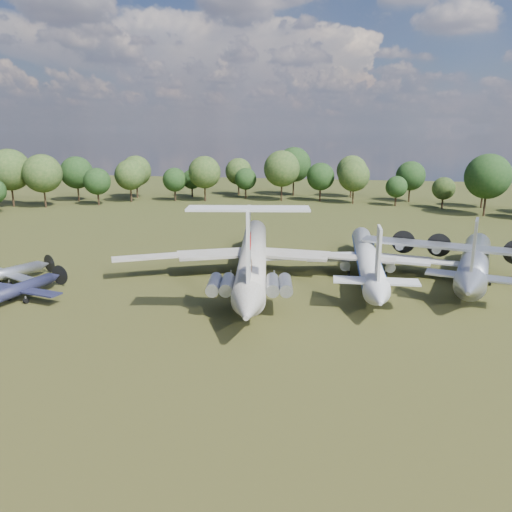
% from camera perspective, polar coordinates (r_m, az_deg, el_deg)
% --- Properties ---
extents(ground, '(300.00, 300.00, 0.00)m').
position_cam_1_polar(ground, '(69.42, -4.70, -2.94)').
color(ground, '#253812').
rests_on(ground, ground).
extents(il62_airliner, '(47.60, 57.31, 5.04)m').
position_cam_1_polar(il62_airliner, '(69.96, -0.36, -0.61)').
color(il62_airliner, silver).
rests_on(il62_airliner, ground).
extents(tu104_jet, '(33.67, 43.86, 4.26)m').
position_cam_1_polar(tu104_jet, '(72.64, 12.57, -0.72)').
color(tu104_jet, silver).
rests_on(tu104_jet, ground).
extents(an12_transport, '(39.23, 41.86, 4.61)m').
position_cam_1_polar(an12_transport, '(74.97, 23.66, -0.99)').
color(an12_transport, '#A3A5AB').
rests_on(an12_transport, ground).
extents(small_prop_west, '(14.44, 17.60, 2.28)m').
position_cam_1_polar(small_prop_west, '(67.71, -25.51, -3.77)').
color(small_prop_west, '#161D32').
rests_on(small_prop_west, ground).
extents(small_prop_northwest, '(16.33, 18.33, 2.21)m').
position_cam_1_polar(small_prop_northwest, '(75.95, -26.74, -2.08)').
color(small_prop_northwest, '#999BA0').
rests_on(small_prop_northwest, ground).
extents(person_on_il62, '(0.80, 0.67, 1.87)m').
position_cam_1_polar(person_on_il62, '(55.43, -0.74, -0.91)').
color(person_on_il62, '#9B6D4F').
rests_on(person_on_il62, il62_airliner).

